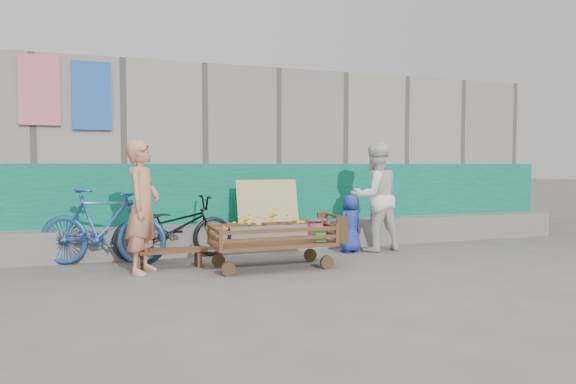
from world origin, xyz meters
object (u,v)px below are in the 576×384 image
object	(u,v)px
banana_cart	(270,231)
vendor_man	(143,207)
child	(351,223)
bicycle_dark	(174,228)
bench	(168,254)
woman	(375,197)
bicycle_blue	(103,227)

from	to	relation	value
banana_cart	vendor_man	world-z (taller)	vendor_man
banana_cart	vendor_man	xyz separation A→B (m)	(-1.61, 0.26, 0.34)
vendor_man	child	bearing A→B (deg)	-55.72
bicycle_dark	vendor_man	bearing A→B (deg)	145.14
bench	bicycle_dark	xyz separation A→B (m)	(0.16, 0.65, 0.28)
woman	child	size ratio (longest dim) A/B	1.90
bicycle_dark	bicycle_blue	bearing A→B (deg)	95.09
vendor_man	woman	distance (m)	3.66
vendor_man	bicycle_dark	xyz separation A→B (m)	(0.49, 0.88, -0.39)
child	bicycle_blue	distance (m)	3.69
vendor_man	bicycle_dark	size ratio (longest dim) A/B	0.96
child	bicycle_dark	bearing A→B (deg)	-23.03
banana_cart	woman	world-z (taller)	woman
bench	bicycle_blue	size ratio (longest dim) A/B	0.57
child	bicycle_dark	xyz separation A→B (m)	(-2.70, 0.36, 0.00)
bench	child	xyz separation A→B (m)	(2.85, 0.29, 0.27)
banana_cart	bench	distance (m)	1.41
bench	woman	size ratio (longest dim) A/B	0.58
woman	child	bearing A→B (deg)	-2.41
bicycle_dark	woman	bearing A→B (deg)	-101.89
banana_cart	woman	xyz separation A→B (m)	(2.01, 0.79, 0.36)
banana_cart	bicycle_dark	world-z (taller)	bicycle_dark
vendor_man	bicycle_blue	world-z (taller)	vendor_man
vendor_man	woman	size ratio (longest dim) A/B	0.98
child	bicycle_dark	world-z (taller)	bicycle_dark
bench	vendor_man	distance (m)	0.78
vendor_man	bicycle_dark	world-z (taller)	vendor_man
child	bicycle_blue	world-z (taller)	bicycle_blue
bench	child	world-z (taller)	child
bench	woman	xyz separation A→B (m)	(3.29, 0.31, 0.69)
bicycle_blue	vendor_man	bearing A→B (deg)	-121.69
bicycle_dark	bench	bearing A→B (deg)	160.72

